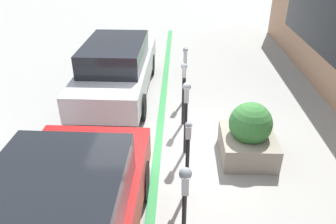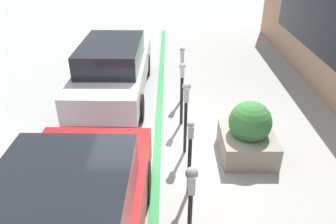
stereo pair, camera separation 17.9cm
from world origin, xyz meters
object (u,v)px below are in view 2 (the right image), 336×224
parking_meter_nearest (191,194)px  parked_car_front (68,219)px  parking_meter_second (190,149)px  parked_car_middle (114,68)px  parking_meter_middle (186,104)px  parking_meter_fourth (182,85)px  parking_meter_farthest (182,67)px  planter_box (248,134)px

parking_meter_nearest → parked_car_front: (-0.10, 1.62, -0.35)m
parking_meter_nearest → parking_meter_second: bearing=-3.0°
parking_meter_nearest → parked_car_middle: size_ratio=0.34×
parking_meter_middle → parking_meter_fourth: (1.16, 0.04, -0.13)m
parking_meter_second → parked_car_front: bearing=129.2°
parking_meter_second → parking_meter_middle: (1.22, 0.02, 0.21)m
parking_meter_nearest → parked_car_front: 1.66m
parked_car_front → parked_car_middle: bearing=3.0°
parked_car_middle → parking_meter_fourth: bearing=-130.4°
parking_meter_nearest → parking_meter_fourth: (3.65, -0.01, -0.12)m
parking_meter_nearest → parking_meter_farthest: size_ratio=1.04×
parking_meter_second → parked_car_middle: 4.39m
parking_meter_second → parked_car_front: (-1.37, 1.68, -0.14)m
parking_meter_middle → parked_car_middle: (2.75, 1.85, -0.34)m
planter_box → parking_meter_farthest: bearing=27.3°
parking_meter_farthest → parked_car_middle: size_ratio=0.32×
parking_meter_nearest → parking_meter_middle: 2.49m
parking_meter_second → parking_meter_middle: parking_meter_middle is taller
parking_meter_fourth → parked_car_front: parking_meter_fourth is taller
parked_car_front → parking_meter_fourth: bearing=-22.5°
parking_meter_nearest → parking_meter_second: parking_meter_nearest is taller
parked_car_middle → parking_meter_nearest: bearing=-160.2°
parking_meter_middle → planter_box: parking_meter_middle is taller
parking_meter_fourth → planter_box: 1.88m
parking_meter_second → parking_meter_farthest: parking_meter_farthest is taller
parking_meter_nearest → parking_meter_second: (1.27, -0.07, -0.21)m
parking_meter_second → parked_car_middle: (3.97, 1.87, -0.14)m
parked_car_middle → parking_meter_farthest: bearing=-100.9°
parking_meter_farthest → parked_car_front: parked_car_front is taller
parking_meter_middle → parked_car_front: bearing=147.2°
parking_meter_middle → parked_car_front: (-2.59, 1.67, -0.35)m
parking_meter_middle → planter_box: (-0.09, -1.28, -0.64)m
parking_meter_middle → parking_meter_farthest: 2.37m
parking_meter_second → parked_car_middle: bearing=25.2°
parking_meter_nearest → parked_car_middle: (5.24, 1.80, -0.34)m
parked_car_front → planter_box: bearing=-48.7°
parking_meter_fourth → parking_meter_farthest: (1.21, -0.04, -0.03)m
parking_meter_farthest → planter_box: 2.81m
parking_meter_second → planter_box: 1.74m
parking_meter_second → parking_meter_fourth: parking_meter_fourth is taller
parking_meter_farthest → parked_car_front: 5.23m
parking_meter_nearest → parking_meter_fourth: size_ratio=1.01×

